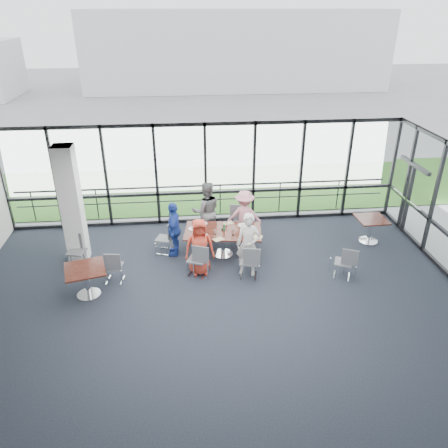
{
  "coord_description": "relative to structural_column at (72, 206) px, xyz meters",
  "views": [
    {
      "loc": [
        -0.68,
        -7.66,
        6.25
      ],
      "look_at": [
        0.33,
        2.54,
        1.1
      ],
      "focal_mm": 35.0,
      "sensor_mm": 36.0,
      "label": 1
    }
  ],
  "objects": [
    {
      "name": "curtain_wall_back",
      "position": [
        3.6,
        2.0,
        0.0
      ],
      "size": [
        12.0,
        0.1,
        3.2
      ],
      "primitive_type": "cube",
      "color": "white",
      "rests_on": "ground"
    },
    {
      "name": "condiment_caddy",
      "position": [
        3.94,
        -0.12,
        -0.83
      ],
      "size": [
        0.1,
        0.07,
        0.04
      ],
      "primitive_type": "cube",
      "color": "black",
      "rests_on": "main_table"
    },
    {
      "name": "structural_column",
      "position": [
        0.0,
        0.0,
        0.0
      ],
      "size": [
        0.5,
        0.5,
        3.2
      ],
      "primitive_type": "cube",
      "color": "white",
      "rests_on": "ground"
    },
    {
      "name": "floor",
      "position": [
        3.6,
        -3.0,
        -1.61
      ],
      "size": [
        12.0,
        10.0,
        0.02
      ],
      "primitive_type": "cube",
      "color": "#1C212B",
      "rests_on": "ground"
    },
    {
      "name": "ceiling",
      "position": [
        3.6,
        -3.0,
        1.6
      ],
      "size": [
        12.0,
        10.0,
        0.04
      ],
      "primitive_type": "cube",
      "color": "white",
      "rests_on": "ground"
    },
    {
      "name": "chair_main_fl",
      "position": [
        3.59,
        0.96,
        -1.18
      ],
      "size": [
        0.45,
        0.45,
        0.83
      ],
      "primitive_type": null,
      "rotation": [
        0.0,
        0.0,
        3.04
      ],
      "color": "slate",
      "rests_on": "ground"
    },
    {
      "name": "diner_end",
      "position": [
        2.6,
        0.01,
        -0.82
      ],
      "size": [
        0.61,
        0.97,
        1.56
      ],
      "primitive_type": "imported",
      "rotation": [
        0.0,
        0.0,
        -1.69
      ],
      "color": "#233FA2",
      "rests_on": "ground"
    },
    {
      "name": "tumbler_c",
      "position": [
        4.04,
        0.1,
        -0.78
      ],
      "size": [
        0.07,
        0.07,
        0.13
      ],
      "primitive_type": "cylinder",
      "color": "white",
      "rests_on": "main_table"
    },
    {
      "name": "tumbler_d",
      "position": [
        3.23,
        -0.22,
        -0.77
      ],
      "size": [
        0.08,
        0.08,
        0.15
      ],
      "primitive_type": "cylinder",
      "color": "white",
      "rests_on": "main_table"
    },
    {
      "name": "chair_main_nr",
      "position": [
        4.47,
        -1.33,
        -1.15
      ],
      "size": [
        0.52,
        0.52,
        0.9
      ],
      "primitive_type": null,
      "rotation": [
        0.0,
        0.0,
        -0.21
      ],
      "color": "slate",
      "rests_on": "ground"
    },
    {
      "name": "menu_c",
      "position": [
        4.13,
        0.29,
        -0.85
      ],
      "size": [
        0.32,
        0.27,
        0.0
      ],
      "primitive_type": "cube",
      "rotation": [
        0.0,
        0.0,
        0.34
      ],
      "color": "beige",
      "rests_on": "main_table"
    },
    {
      "name": "menu_b",
      "position": [
        4.78,
        -0.6,
        -0.85
      ],
      "size": [
        0.37,
        0.32,
        0.0
      ],
      "primitive_type": "cube",
      "rotation": [
        0.0,
        0.0,
        -0.42
      ],
      "color": "beige",
      "rests_on": "main_table"
    },
    {
      "name": "ketchup_bottle",
      "position": [
        3.95,
        -0.13,
        -0.76
      ],
      "size": [
        0.06,
        0.06,
        0.18
      ],
      "primitive_type": "cylinder",
      "color": "#A0000B",
      "rests_on": "main_table"
    },
    {
      "name": "grass_strip",
      "position": [
        3.6,
        5.0,
        -1.59
      ],
      "size": [
        80.0,
        5.0,
        0.01
      ],
      "primitive_type": "cube",
      "color": "#345D23",
      "rests_on": "ground"
    },
    {
      "name": "diner_far_right",
      "position": [
        4.63,
        0.64,
        -0.82
      ],
      "size": [
        1.07,
        0.66,
        1.56
      ],
      "primitive_type": "imported",
      "rotation": [
        0.0,
        0.0,
        2.99
      ],
      "color": "pink",
      "rests_on": "ground"
    },
    {
      "name": "diner_far_left",
      "position": [
        3.54,
        0.85,
        -0.71
      ],
      "size": [
        0.91,
        0.62,
        1.78
      ],
      "primitive_type": "imported",
      "rotation": [
        0.0,
        0.0,
        3.24
      ],
      "color": "slate",
      "rests_on": "ground"
    },
    {
      "name": "chair_spare_la",
      "position": [
        1.09,
        -1.2,
        -1.17
      ],
      "size": [
        0.48,
        0.48,
        0.86
      ],
      "primitive_type": null,
      "rotation": [
        0.0,
        0.0,
        -0.15
      ],
      "color": "slate",
      "rests_on": "ground"
    },
    {
      "name": "menu_a",
      "position": [
        3.76,
        -0.64,
        -0.85
      ],
      "size": [
        0.33,
        0.29,
        0.0
      ],
      "primitive_type": "cube",
      "rotation": [
        0.0,
        0.0,
        0.47
      ],
      "color": "beige",
      "rests_on": "main_table"
    },
    {
      "name": "apron",
      "position": [
        3.6,
        7.0,
        -1.62
      ],
      "size": [
        80.0,
        70.0,
        0.02
      ],
      "primitive_type": "cube",
      "color": "gray",
      "rests_on": "ground"
    },
    {
      "name": "chair_main_nl",
      "position": [
        3.18,
        -1.12,
        -1.14
      ],
      "size": [
        0.58,
        0.58,
        0.91
      ],
      "primitive_type": null,
      "rotation": [
        0.0,
        0.0,
        -0.39
      ],
      "color": "slate",
      "rests_on": "ground"
    },
    {
      "name": "chair_spare_r",
      "position": [
        6.85,
        -1.58,
        -1.17
      ],
      "size": [
        0.56,
        0.56,
        0.86
      ],
      "primitive_type": null,
      "rotation": [
        0.0,
        0.0,
        -0.41
      ],
      "color": "slate",
      "rests_on": "ground"
    },
    {
      "name": "chair_spare_lb",
      "position": [
        0.03,
        -0.39,
        -1.16
      ],
      "size": [
        0.52,
        0.52,
        0.88
      ],
      "primitive_type": null,
      "rotation": [
        0.0,
        0.0,
        2.89
      ],
      "color": "slate",
      "rests_on": "ground"
    },
    {
      "name": "chair_main_end",
      "position": [
        2.31,
        0.13,
        -1.17
      ],
      "size": [
        0.54,
        0.54,
        0.86
      ],
      "primitive_type": null,
      "rotation": [
        0.0,
        0.0,
        -1.9
      ],
      "color": "slate",
      "rests_on": "ground"
    },
    {
      "name": "main_table",
      "position": [
        3.93,
        -0.16,
        -0.96
      ],
      "size": [
        2.2,
        1.4,
        0.75
      ],
      "rotation": [
        0.0,
        0.0,
        -0.13
      ],
      "color": "#35120B",
      "rests_on": "ground"
    },
    {
      "name": "plate_nl",
      "position": [
        3.38,
        -0.4,
        -0.84
      ],
      "size": [
        0.24,
        0.24,
        0.01
      ],
      "primitive_type": "cylinder",
      "color": "white",
      "rests_on": "main_table"
    },
    {
      "name": "tumbler_a",
      "position": [
        3.69,
        -0.34,
        -0.78
      ],
      "size": [
        0.07,
        0.07,
        0.15
      ],
      "primitive_type": "cylinder",
      "color": "white",
      "rests_on": "main_table"
    },
    {
      "name": "diner_near_left",
      "position": [
        3.25,
        -1.03,
        -0.84
      ],
      "size": [
        0.77,
        0.52,
        1.53
      ],
      "primitive_type": "imported",
      "rotation": [
        0.0,
        0.0,
        0.04
      ],
      "color": "red",
      "rests_on": "ground"
    },
    {
      "name": "plate_end",
      "position": [
        3.11,
        0.01,
        -0.84
      ],
      "size": [
        0.24,
        0.24,
        0.01
      ],
      "primitive_type": "cylinder",
      "color": "white",
      "rests_on": "main_table"
    },
    {
      "name": "side_table_left",
      "position": [
        0.53,
        -1.75,
        -0.96
      ],
      "size": [
        1.1,
        1.1,
        0.75
      ],
      "rotation": [
        0.0,
        0.0,
        0.26
      ],
      "color": "#35120B",
      "rests_on": "ground"
    },
    {
      "name": "guard_rail",
      "position": [
        3.6,
        2.6,
        -1.1
      ],
      "size": [
        12.0,
        0.06,
        0.06
      ],
      "primitive_type": "cylinder",
      "rotation": [
        0.0,
        1.57,
        0.0
      ],
      "color": "#2D2D33",
      "rests_on": "ground"
    },
    {
      "name": "side_table_right",
      "position": [
        8.27,
        0.17,
        -0.97
      ],
      "size": [
        0.84,
        0.84,
        0.75
      ],
      "rotation": [
        0.0,
        0.0,
        0.03
      ],
      "color": "#35120B",
      "rests_on": "ground"
    },
    {
      "name": "tumbler_b",
      "position": [
        4.17,
        -0.44,
        -0.78
      ],
      "size": [
        0.07,
        0.07,
        0.14
      ],
      "primitive_type": "cylinder",
      "color": "white",
      "rests_on": "main_table"
    },
    {
      "name": "hangar_main",
      "position": [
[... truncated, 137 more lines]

